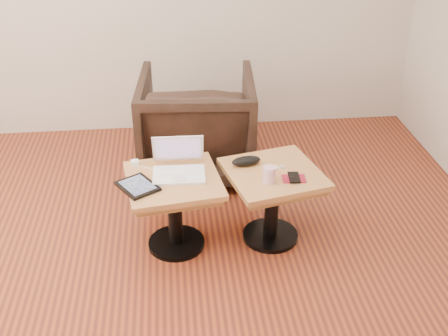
{
  "coord_description": "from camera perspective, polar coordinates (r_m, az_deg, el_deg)",
  "views": [
    {
      "loc": [
        0.21,
        -2.23,
        2.14
      ],
      "look_at": [
        0.49,
        0.55,
        0.53
      ],
      "focal_mm": 45.0,
      "sensor_mm": 36.0,
      "label": 1
    }
  ],
  "objects": [
    {
      "name": "phone_on_sleeve",
      "position": [
        3.24,
        7.12,
        -1.02
      ],
      "size": [
        0.14,
        0.12,
        0.02
      ],
      "rotation": [
        0.0,
        0.0,
        -0.08
      ],
      "color": "maroon",
      "rests_on": "side_table_right"
    },
    {
      "name": "room_shell",
      "position": [
        2.38,
        -10.71,
        9.99
      ],
      "size": [
        4.52,
        4.52,
        2.71
      ],
      "color": "#532118",
      "rests_on": "ground"
    },
    {
      "name": "side_table_left",
      "position": [
        3.3,
        -5.09,
        -2.82
      ],
      "size": [
        0.6,
        0.6,
        0.48
      ],
      "rotation": [
        0.0,
        0.0,
        0.14
      ],
      "color": "black",
      "rests_on": "ground"
    },
    {
      "name": "side_table_right",
      "position": [
        3.37,
        4.96,
        -2.1
      ],
      "size": [
        0.64,
        0.64,
        0.48
      ],
      "rotation": [
        0.0,
        0.0,
        0.24
      ],
      "color": "black",
      "rests_on": "ground"
    },
    {
      "name": "armchair",
      "position": [
        4.1,
        -2.75,
        4.43
      ],
      "size": [
        0.87,
        0.89,
        0.76
      ],
      "primitive_type": "imported",
      "rotation": [
        0.0,
        0.0,
        3.06
      ],
      "color": "#311D17",
      "rests_on": "ground"
    },
    {
      "name": "laptop",
      "position": [
        3.27,
        -4.64,
        0.19
      ],
      "size": [
        0.31,
        0.29,
        0.21
      ],
      "rotation": [
        0.0,
        0.0,
        -0.02
      ],
      "color": "white",
      "rests_on": "side_table_left"
    },
    {
      "name": "tablet",
      "position": [
        3.17,
        -8.78,
        -1.83
      ],
      "size": [
        0.27,
        0.29,
        0.02
      ],
      "rotation": [
        0.0,
        0.0,
        0.56
      ],
      "color": "black",
      "rests_on": "side_table_left"
    },
    {
      "name": "glasses_case",
      "position": [
        3.35,
        2.26,
        0.73
      ],
      "size": [
        0.19,
        0.11,
        0.06
      ],
      "primitive_type": "ellipsoid",
      "rotation": [
        0.0,
        0.0,
        0.18
      ],
      "color": "black",
      "rests_on": "side_table_right"
    },
    {
      "name": "striped_cup",
      "position": [
        3.18,
        4.62,
        -0.67
      ],
      "size": [
        0.09,
        0.09,
        0.09
      ],
      "primitive_type": "cylinder",
      "rotation": [
        0.0,
        0.0,
        0.26
      ],
      "color": "#CA5D8D",
      "rests_on": "side_table_right"
    },
    {
      "name": "earbuds_tangle",
      "position": [
        3.34,
        5.6,
        0.08
      ],
      "size": [
        0.07,
        0.05,
        0.01
      ],
      "color": "white",
      "rests_on": "side_table_right"
    },
    {
      "name": "charging_adapter",
      "position": [
        3.4,
        -9.05,
        0.54
      ],
      "size": [
        0.05,
        0.05,
        0.03
      ],
      "primitive_type": "cube",
      "rotation": [
        0.0,
        0.0,
        0.17
      ],
      "color": "white",
      "rests_on": "side_table_left"
    }
  ]
}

